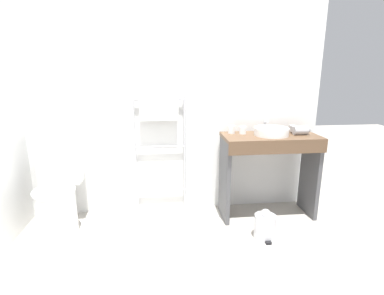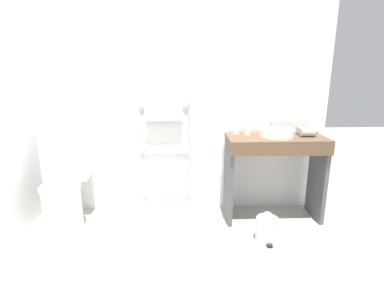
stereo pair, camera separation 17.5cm
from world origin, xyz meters
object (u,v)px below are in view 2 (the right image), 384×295
at_px(sink_basin, 277,132).
at_px(hair_dryer, 307,132).
at_px(towel_radiator, 164,127).
at_px(cup_near_wall, 236,130).
at_px(trash_bin, 267,228).
at_px(toilet, 64,193).
at_px(cup_near_edge, 248,131).

height_order(sink_basin, hair_dryer, hair_dryer).
xyz_separation_m(towel_radiator, cup_near_wall, (0.74, -0.09, -0.02)).
distance_m(sink_basin, trash_bin, 0.92).
distance_m(toilet, sink_basin, 2.18).
bearing_deg(sink_basin, trash_bin, -111.36).
xyz_separation_m(cup_near_wall, cup_near_edge, (0.11, -0.03, -0.00)).
xyz_separation_m(toilet, cup_near_edge, (1.83, 0.17, 0.57)).
relative_size(cup_near_edge, hair_dryer, 0.38).
bearing_deg(cup_near_wall, toilet, -173.23).
xyz_separation_m(cup_near_wall, hair_dryer, (0.69, -0.12, 0.00)).
bearing_deg(cup_near_edge, towel_radiator, 171.48).
distance_m(sink_basin, cup_near_edge, 0.28).
relative_size(toilet, cup_near_wall, 9.93).
bearing_deg(cup_near_edge, sink_basin, -19.34).
height_order(toilet, towel_radiator, towel_radiator).
relative_size(hair_dryer, trash_bin, 0.68).
height_order(towel_radiator, cup_near_edge, towel_radiator).
relative_size(toilet, trash_bin, 2.85).
xyz_separation_m(sink_basin, trash_bin, (-0.17, -0.44, -0.80)).
relative_size(towel_radiator, cup_near_edge, 17.02).
relative_size(toilet, sink_basin, 2.37).
bearing_deg(trash_bin, cup_near_wall, 110.04).
relative_size(cup_near_wall, trash_bin, 0.29).
bearing_deg(trash_bin, hair_dryer, 43.10).
xyz_separation_m(toilet, sink_basin, (2.10, 0.08, 0.58)).
relative_size(toilet, towel_radiator, 0.64).
distance_m(hair_dryer, trash_bin, 1.04).
bearing_deg(sink_basin, cup_near_wall, 161.20).
distance_m(sink_basin, cup_near_wall, 0.40).
height_order(towel_radiator, sink_basin, towel_radiator).
height_order(cup_near_edge, hair_dryer, hair_dryer).
height_order(hair_dryer, trash_bin, hair_dryer).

